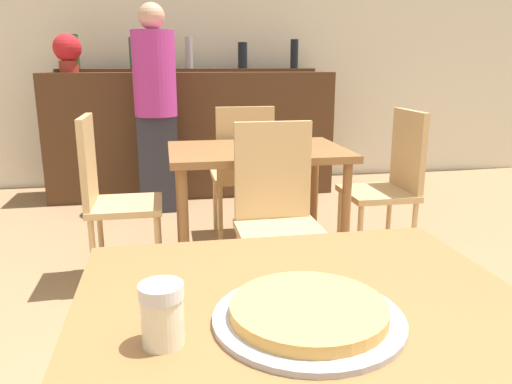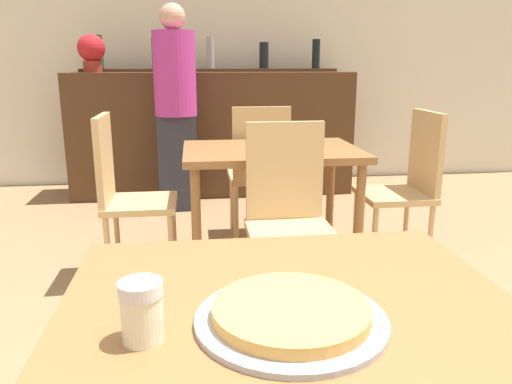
{
  "view_description": "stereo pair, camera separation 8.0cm",
  "coord_description": "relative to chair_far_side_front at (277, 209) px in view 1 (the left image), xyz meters",
  "views": [
    {
      "loc": [
        -0.26,
        -0.81,
        1.22
      ],
      "look_at": [
        -0.01,
        0.55,
        0.86
      ],
      "focal_mm": 35.0,
      "sensor_mm": 36.0,
      "label": 1
    },
    {
      "loc": [
        -0.18,
        -0.83,
        1.22
      ],
      "look_at": [
        -0.01,
        0.55,
        0.86
      ],
      "focal_mm": 35.0,
      "sensor_mm": 36.0,
      "label": 2
    }
  ],
  "objects": [
    {
      "name": "chair_far_side_right",
      "position": [
        0.83,
        0.52,
        0.0
      ],
      "size": [
        0.4,
        0.4,
        0.94
      ],
      "rotation": [
        0.0,
        0.0,
        -1.57
      ],
      "color": "tan",
      "rests_on": "ground_plane"
    },
    {
      "name": "pizza_tray",
      "position": [
        -0.27,
        -1.45,
        0.24
      ],
      "size": [
        0.35,
        0.35,
        0.04
      ],
      "color": "#A3A3A8",
      "rests_on": "dining_table_near"
    },
    {
      "name": "dining_table_near",
      "position": [
        -0.26,
        -1.43,
        0.13
      ],
      "size": [
        0.91,
        0.89,
        0.76
      ],
      "color": "brown",
      "rests_on": "ground_plane"
    },
    {
      "name": "chair_far_side_front",
      "position": [
        0.0,
        0.0,
        0.0
      ],
      "size": [
        0.4,
        0.4,
        0.94
      ],
      "color": "tan",
      "rests_on": "ground_plane"
    },
    {
      "name": "chair_far_side_left",
      "position": [
        -0.83,
        0.52,
        0.0
      ],
      "size": [
        0.4,
        0.4,
        0.94
      ],
      "rotation": [
        0.0,
        0.0,
        1.57
      ],
      "color": "tan",
      "rests_on": "ground_plane"
    },
    {
      "name": "bar_back_shelf",
      "position": [
        -0.24,
        2.63,
        0.66
      ],
      "size": [
        2.39,
        0.24,
        0.33
      ],
      "color": "#4C2D19",
      "rests_on": "bar_counter"
    },
    {
      "name": "chair_far_side_back",
      "position": [
        0.0,
        1.04,
        0.0
      ],
      "size": [
        0.4,
        0.4,
        0.94
      ],
      "rotation": [
        0.0,
        0.0,
        3.14
      ],
      "color": "tan",
      "rests_on": "ground_plane"
    },
    {
      "name": "wall_back",
      "position": [
        -0.26,
        2.99,
        0.86
      ],
      "size": [
        8.0,
        0.05,
        2.8
      ],
      "color": "silver",
      "rests_on": "ground_plane"
    },
    {
      "name": "potted_plant",
      "position": [
        -1.31,
        2.44,
        0.78
      ],
      "size": [
        0.24,
        0.24,
        0.33
      ],
      "color": "maroon",
      "rests_on": "bar_counter"
    },
    {
      "name": "cheese_shaker",
      "position": [
        -0.53,
        -1.48,
        0.27
      ],
      "size": [
        0.08,
        0.08,
        0.11
      ],
      "color": "beige",
      "rests_on": "dining_table_near"
    },
    {
      "name": "bar_counter",
      "position": [
        -0.26,
        2.49,
        0.03
      ],
      "size": [
        2.6,
        0.56,
        1.14
      ],
      "color": "#4C2D19",
      "rests_on": "ground_plane"
    },
    {
      "name": "person_standing",
      "position": [
        -0.58,
        1.91,
        0.37
      ],
      "size": [
        0.34,
        0.34,
        1.67
      ],
      "color": "#2D2D38",
      "rests_on": "ground_plane"
    },
    {
      "name": "dining_table_far",
      "position": [
        0.0,
        0.52,
        0.11
      ],
      "size": [
        1.0,
        0.71,
        0.75
      ],
      "color": "brown",
      "rests_on": "ground_plane"
    }
  ]
}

